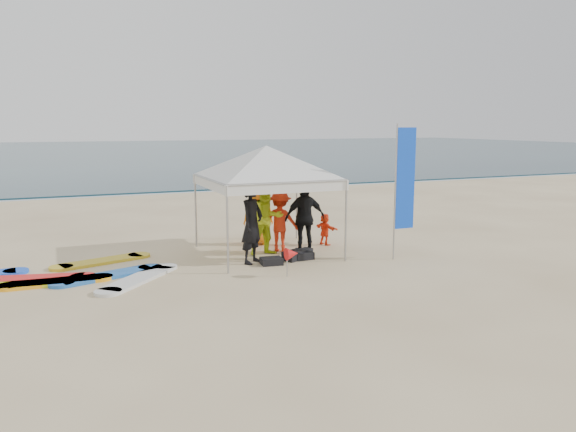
% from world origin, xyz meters
% --- Properties ---
extents(ground, '(120.00, 120.00, 0.00)m').
position_xyz_m(ground, '(0.00, 0.00, 0.00)').
color(ground, beige).
rests_on(ground, ground).
extents(ocean, '(160.00, 84.00, 0.08)m').
position_xyz_m(ocean, '(0.00, 60.00, 0.04)').
color(ocean, '#0C2633').
rests_on(ocean, ground).
extents(shoreline_foam, '(160.00, 1.20, 0.01)m').
position_xyz_m(shoreline_foam, '(0.00, 18.20, 0.00)').
color(shoreline_foam, silver).
rests_on(shoreline_foam, ground).
extents(person_black_a, '(0.83, 0.80, 1.92)m').
position_xyz_m(person_black_a, '(-0.51, 3.25, 0.96)').
color(person_black_a, black).
rests_on(person_black_a, ground).
extents(person_yellow, '(0.99, 0.82, 1.86)m').
position_xyz_m(person_yellow, '(0.12, 3.92, 0.93)').
color(person_yellow, '#D5EB21').
rests_on(person_yellow, ground).
extents(person_orange_a, '(1.19, 1.06, 1.60)m').
position_xyz_m(person_orange_a, '(0.58, 4.17, 0.80)').
color(person_orange_a, red).
rests_on(person_orange_a, ground).
extents(person_black_b, '(1.09, 0.47, 1.85)m').
position_xyz_m(person_black_b, '(1.08, 3.72, 0.93)').
color(person_black_b, black).
rests_on(person_black_b, ground).
extents(person_orange_b, '(0.93, 0.71, 1.70)m').
position_xyz_m(person_orange_b, '(0.35, 5.18, 0.85)').
color(person_orange_b, orange).
rests_on(person_orange_b, ground).
extents(person_seated, '(0.49, 0.85, 0.87)m').
position_xyz_m(person_seated, '(2.01, 4.41, 0.44)').
color(person_seated, '#FC3D16').
rests_on(person_seated, ground).
extents(canopy_tent, '(4.19, 4.19, 3.16)m').
position_xyz_m(canopy_tent, '(0.16, 4.03, 2.75)').
color(canopy_tent, '#A5A5A8').
rests_on(canopy_tent, ground).
extents(feather_flag, '(0.56, 0.04, 3.31)m').
position_xyz_m(feather_flag, '(3.07, 2.26, 1.95)').
color(feather_flag, '#A5A5A8').
rests_on(feather_flag, ground).
extents(marker_pennant, '(0.28, 0.28, 0.64)m').
position_xyz_m(marker_pennant, '(-0.09, 1.81, 0.49)').
color(marker_pennant, '#A5A5A8').
rests_on(marker_pennant, ground).
extents(gear_pile, '(1.56, 0.85, 0.22)m').
position_xyz_m(gear_pile, '(0.46, 3.11, 0.10)').
color(gear_pile, black).
rests_on(gear_pile, ground).
extents(surfboard_spread, '(5.85, 3.40, 0.07)m').
position_xyz_m(surfboard_spread, '(-5.10, 3.56, 0.04)').
color(surfboard_spread, yellow).
rests_on(surfboard_spread, ground).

